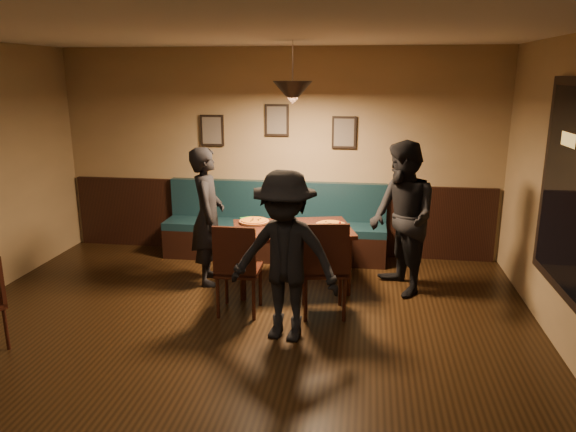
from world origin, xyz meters
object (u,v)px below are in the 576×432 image
object	(u,v)px
booth_bench	(274,222)
diner_front	(285,257)
diner_right	(402,219)
tabasco_bottle	(340,225)
chair_near_right	(324,267)
chair_near_left	(239,267)
soda_glass	(345,231)
dining_table	(292,257)
diner_left	(208,216)

from	to	relation	value
booth_bench	diner_front	world-z (taller)	diner_front
diner_right	tabasco_bottle	bearing A→B (deg)	-107.88
tabasco_bottle	chair_near_right	bearing A→B (deg)	-100.25
chair_near_left	soda_glass	xyz separation A→B (m)	(1.07, 0.46, 0.31)
dining_table	chair_near_left	bearing A→B (deg)	-134.41
diner_right	soda_glass	world-z (taller)	diner_right
dining_table	tabasco_bottle	size ratio (longest dim) A/B	11.52
diner_left	diner_right	xyz separation A→B (m)	(2.26, 0.02, 0.05)
diner_left	soda_glass	world-z (taller)	diner_left
chair_near_left	tabasco_bottle	world-z (taller)	chair_near_left
diner_left	chair_near_right	bearing A→B (deg)	-128.30
diner_front	booth_bench	bearing A→B (deg)	112.94
chair_near_right	diner_left	xyz separation A→B (m)	(-1.44, 0.70, 0.30)
booth_bench	diner_left	xyz separation A→B (m)	(-0.62, -0.99, 0.32)
booth_bench	chair_near_right	xyz separation A→B (m)	(0.82, -1.69, 0.02)
booth_bench	chair_near_left	bearing A→B (deg)	-92.09
tabasco_bottle	dining_table	bearing A→B (deg)	175.16
chair_near_left	chair_near_right	world-z (taller)	chair_near_right
soda_glass	tabasco_bottle	xyz separation A→B (m)	(-0.07, 0.29, -0.02)
chair_near_left	soda_glass	size ratio (longest dim) A/B	6.34
chair_near_right	diner_right	bearing A→B (deg)	32.82
diner_front	chair_near_right	bearing A→B (deg)	72.30
soda_glass	diner_right	bearing A→B (deg)	29.45
dining_table	soda_glass	distance (m)	0.83
chair_near_left	diner_right	distance (m)	1.92
booth_bench	dining_table	size ratio (longest dim) A/B	2.22
diner_front	dining_table	bearing A→B (deg)	105.53
soda_glass	chair_near_right	bearing A→B (deg)	-117.08
booth_bench	diner_front	xyz separation A→B (m)	(0.50, -2.28, 0.31)
diner_left	diner_right	world-z (taller)	diner_right
dining_table	diner_right	distance (m)	1.35
tabasco_bottle	chair_near_left	bearing A→B (deg)	-143.05
chair_near_left	diner_front	world-z (taller)	diner_front
dining_table	diner_front	size ratio (longest dim) A/B	0.83
chair_near_left	chair_near_right	bearing A→B (deg)	4.55
diner_left	diner_right	distance (m)	2.26
diner_front	tabasco_bottle	size ratio (longest dim) A/B	13.83
chair_near_right	diner_left	bearing A→B (deg)	145.14
diner_right	tabasco_bottle	size ratio (longest dim) A/B	14.89
booth_bench	diner_left	distance (m)	1.21
chair_near_left	diner_right	bearing A→B (deg)	24.55
diner_right	soda_glass	bearing A→B (deg)	-83.29
dining_table	diner_left	bearing A→B (deg)	165.61
chair_near_left	diner_front	size ratio (longest dim) A/B	0.61
dining_table	diner_right	xyz separation A→B (m)	(1.25, 0.01, 0.51)
chair_near_left	diner_front	xyz separation A→B (m)	(0.56, -0.51, 0.32)
diner_right	diner_front	xyz separation A→B (m)	(-1.14, -1.32, -0.06)
diner_left	soda_glass	xyz separation A→B (m)	(1.63, -0.33, -0.02)
chair_near_left	diner_right	xyz separation A→B (m)	(1.70, 0.81, 0.38)
booth_bench	diner_left	bearing A→B (deg)	-122.19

